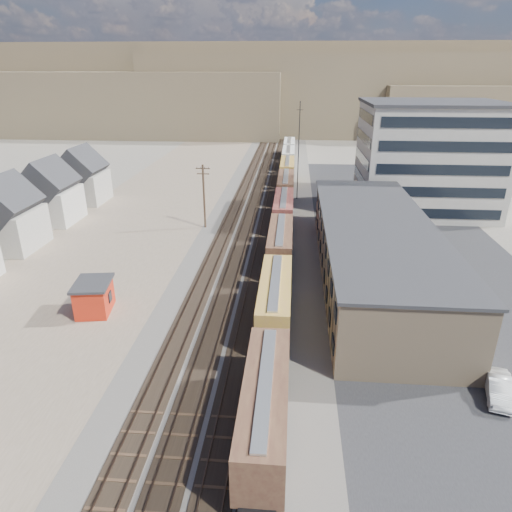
# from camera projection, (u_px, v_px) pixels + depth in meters

# --- Properties ---
(ground) EXTENTS (300.00, 300.00, 0.00)m
(ground) POSITION_uv_depth(u_px,v_px,m) (214.00, 418.00, 33.16)
(ground) COLOR #6B6356
(ground) RESTS_ON ground
(ballast_bed) EXTENTS (18.00, 200.00, 0.06)m
(ballast_bed) POSITION_uv_depth(u_px,v_px,m) (262.00, 214.00, 79.16)
(ballast_bed) COLOR #4C4742
(ballast_bed) RESTS_ON ground
(dirt_yard) EXTENTS (24.00, 180.00, 0.03)m
(dirt_yard) POSITION_uv_depth(u_px,v_px,m) (131.00, 230.00, 71.49)
(dirt_yard) COLOR #705F4D
(dirt_yard) RESTS_ON ground
(asphalt_lot) EXTENTS (26.00, 120.00, 0.04)m
(asphalt_lot) POSITION_uv_depth(u_px,v_px,m) (412.00, 249.00, 63.68)
(asphalt_lot) COLOR #232326
(asphalt_lot) RESTS_ON ground
(rail_tracks) EXTENTS (11.40, 200.00, 0.24)m
(rail_tracks) POSITION_uv_depth(u_px,v_px,m) (259.00, 213.00, 79.17)
(rail_tracks) COLOR black
(rail_tracks) RESTS_ON ground
(freight_train) EXTENTS (3.00, 119.74, 4.46)m
(freight_train) POSITION_uv_depth(u_px,v_px,m) (285.00, 196.00, 79.38)
(freight_train) COLOR black
(freight_train) RESTS_ON ground
(warehouse) EXTENTS (12.40, 40.40, 7.25)m
(warehouse) POSITION_uv_depth(u_px,v_px,m) (374.00, 250.00, 53.62)
(warehouse) COLOR tan
(warehouse) RESTS_ON ground
(office_tower) EXTENTS (22.60, 18.60, 18.45)m
(office_tower) POSITION_uv_depth(u_px,v_px,m) (427.00, 157.00, 78.04)
(office_tower) COLOR #9E998E
(office_tower) RESTS_ON ground
(utility_pole_north) EXTENTS (2.20, 0.32, 10.00)m
(utility_pole_north) POSITION_uv_depth(u_px,v_px,m) (204.00, 195.00, 70.42)
(utility_pole_north) COLOR #382619
(utility_pole_north) RESTS_ON ground
(radio_mast) EXTENTS (1.20, 0.16, 18.00)m
(radio_mast) POSITION_uv_depth(u_px,v_px,m) (299.00, 151.00, 84.41)
(radio_mast) COLOR black
(radio_mast) RESTS_ON ground
(hills_north) EXTENTS (265.00, 80.00, 32.00)m
(hills_north) POSITION_uv_depth(u_px,v_px,m) (283.00, 93.00, 182.26)
(hills_north) COLOR brown
(hills_north) RESTS_ON ground
(maintenance_shed) EXTENTS (4.22, 5.10, 3.38)m
(maintenance_shed) POSITION_uv_depth(u_px,v_px,m) (94.00, 297.00, 46.92)
(maintenance_shed) COLOR red
(maintenance_shed) RESTS_ON ground
(parked_car_white) EXTENTS (2.84, 5.08, 1.59)m
(parked_car_white) POSITION_uv_depth(u_px,v_px,m) (499.00, 389.00, 34.94)
(parked_car_white) COLOR silver
(parked_car_white) RESTS_ON ground
(parked_car_blue) EXTENTS (4.24, 6.17, 1.57)m
(parked_car_blue) POSITION_uv_depth(u_px,v_px,m) (395.00, 203.00, 82.49)
(parked_car_blue) COLOR navy
(parked_car_blue) RESTS_ON ground
(parked_car_far) EXTENTS (2.33, 4.77, 1.57)m
(parked_car_far) POSITION_uv_depth(u_px,v_px,m) (423.00, 207.00, 80.13)
(parked_car_far) COLOR white
(parked_car_far) RESTS_ON ground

